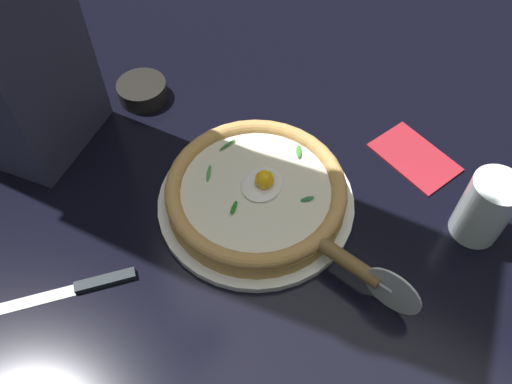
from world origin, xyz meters
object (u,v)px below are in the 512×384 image
folded_napkin (415,157)px  side_bowl (142,91)px  pizza_cutter (361,270)px  drinking_glass (484,211)px  pizza (256,191)px  table_knife (83,287)px

folded_napkin → side_bowl: bearing=-74.5°
pizza_cutter → drinking_glass: size_ratio=1.45×
pizza → drinking_glass: 0.34m
side_bowl → table_knife: (0.35, 0.18, -0.01)m
pizza_cutter → drinking_glass: 0.21m
side_bowl → folded_napkin: (-0.14, 0.49, -0.01)m
pizza_cutter → drinking_glass: bearing=149.0°
drinking_glass → folded_napkin: size_ratio=0.82×
table_knife → folded_napkin: size_ratio=1.25×
pizza → drinking_glass: drinking_glass is taller
folded_napkin → pizza: bearing=-37.7°
pizza → side_bowl: size_ratio=3.08×
side_bowl → drinking_glass: (-0.05, 0.62, 0.03)m
table_knife → drinking_glass: drinking_glass is taller
pizza → folded_napkin: (-0.23, 0.18, -0.03)m
pizza → pizza_cutter: bearing=78.4°
side_bowl → folded_napkin: side_bowl is taller
pizza_cutter → table_knife: pizza_cutter is taller
table_knife → folded_napkin: 0.57m
pizza_cutter → drinking_glass: (-0.18, 0.11, 0.01)m
table_knife → drinking_glass: size_ratio=1.53×
pizza → side_bowl: 0.32m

